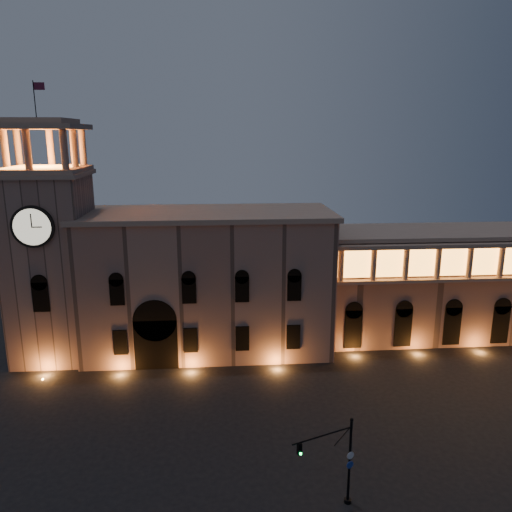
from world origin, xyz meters
name	(u,v)px	position (x,y,z in m)	size (l,w,h in m)	color
ground	(229,450)	(0.00, 0.00, 0.00)	(160.00, 160.00, 0.00)	black
government_building	(207,281)	(-2.08, 21.93, 8.77)	(30.80, 12.80, 17.60)	#8E6A5D
clock_tower	(51,257)	(-20.50, 20.98, 12.50)	(9.80, 9.80, 32.40)	#8E6A5D
colonnade_wing	(461,282)	(32.00, 23.92, 7.33)	(40.60, 11.50, 14.50)	#896557
traffic_light	(340,462)	(7.84, -7.41, 3.71)	(4.85, 2.10, 7.06)	black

